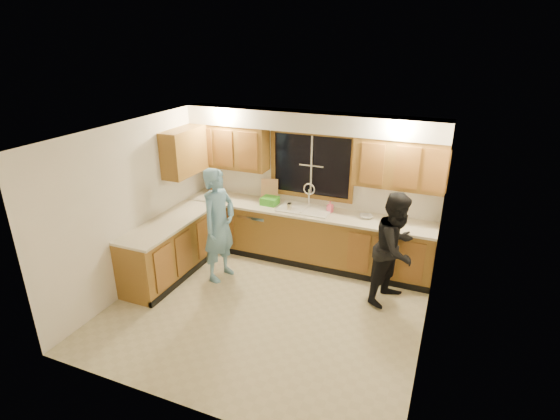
{
  "coord_description": "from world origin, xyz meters",
  "views": [
    {
      "loc": [
        2.17,
        -4.71,
        3.6
      ],
      "look_at": [
        -0.05,
        0.65,
        1.26
      ],
      "focal_mm": 28.0,
      "sensor_mm": 36.0,
      "label": 1
    }
  ],
  "objects_px": {
    "sink": "(305,213)",
    "soap_bottle": "(330,207)",
    "knife_block": "(213,187)",
    "woman": "(396,249)",
    "bowl": "(366,217)",
    "man": "(219,225)",
    "dishwasher": "(258,230)",
    "dish_crate": "(270,201)",
    "stove": "(148,264)"
  },
  "relations": [
    {
      "from": "man",
      "to": "woman",
      "type": "xyz_separation_m",
      "value": [
        2.61,
        0.38,
        -0.08
      ]
    },
    {
      "from": "stove",
      "to": "woman",
      "type": "bearing_deg",
      "value": 19.01
    },
    {
      "from": "knife_block",
      "to": "stove",
      "type": "bearing_deg",
      "value": -131.66
    },
    {
      "from": "stove",
      "to": "bowl",
      "type": "xyz_separation_m",
      "value": [
        2.81,
        1.87,
        0.49
      ]
    },
    {
      "from": "sink",
      "to": "bowl",
      "type": "relative_size",
      "value": 4.28
    },
    {
      "from": "sink",
      "to": "stove",
      "type": "bearing_deg",
      "value": -134.61
    },
    {
      "from": "sink",
      "to": "knife_block",
      "type": "height_order",
      "value": "sink"
    },
    {
      "from": "man",
      "to": "stove",
      "type": "bearing_deg",
      "value": 144.52
    },
    {
      "from": "stove",
      "to": "soap_bottle",
      "type": "bearing_deg",
      "value": 40.51
    },
    {
      "from": "bowl",
      "to": "man",
      "type": "bearing_deg",
      "value": -151.9
    },
    {
      "from": "dishwasher",
      "to": "knife_block",
      "type": "distance_m",
      "value": 1.15
    },
    {
      "from": "knife_block",
      "to": "sink",
      "type": "bearing_deg",
      "value": -46.04
    },
    {
      "from": "sink",
      "to": "dish_crate",
      "type": "distance_m",
      "value": 0.65
    },
    {
      "from": "bowl",
      "to": "woman",
      "type": "bearing_deg",
      "value": -50.49
    },
    {
      "from": "bowl",
      "to": "soap_bottle",
      "type": "bearing_deg",
      "value": 177.88
    },
    {
      "from": "woman",
      "to": "bowl",
      "type": "relative_size",
      "value": 8.18
    },
    {
      "from": "woman",
      "to": "stove",
      "type": "bearing_deg",
      "value": 130.75
    },
    {
      "from": "knife_block",
      "to": "dish_crate",
      "type": "xyz_separation_m",
      "value": [
        1.17,
        -0.12,
        -0.05
      ]
    },
    {
      "from": "stove",
      "to": "soap_bottle",
      "type": "height_order",
      "value": "soap_bottle"
    },
    {
      "from": "soap_bottle",
      "to": "bowl",
      "type": "distance_m",
      "value": 0.6
    },
    {
      "from": "stove",
      "to": "man",
      "type": "relative_size",
      "value": 0.5
    },
    {
      "from": "man",
      "to": "knife_block",
      "type": "xyz_separation_m",
      "value": [
        -0.78,
        1.17,
        0.14
      ]
    },
    {
      "from": "dish_crate",
      "to": "stove",
      "type": "bearing_deg",
      "value": -122.42
    },
    {
      "from": "knife_block",
      "to": "woman",
      "type": "bearing_deg",
      "value": -55.01
    },
    {
      "from": "sink",
      "to": "stove",
      "type": "relative_size",
      "value": 0.96
    },
    {
      "from": "woman",
      "to": "dishwasher",
      "type": "bearing_deg",
      "value": 96.9
    },
    {
      "from": "knife_block",
      "to": "soap_bottle",
      "type": "height_order",
      "value": "knife_block"
    },
    {
      "from": "dishwasher",
      "to": "stove",
      "type": "distance_m",
      "value": 2.04
    },
    {
      "from": "man",
      "to": "dish_crate",
      "type": "height_order",
      "value": "man"
    },
    {
      "from": "sink",
      "to": "man",
      "type": "xyz_separation_m",
      "value": [
        -1.02,
        -1.04,
        0.03
      ]
    },
    {
      "from": "woman",
      "to": "dish_crate",
      "type": "distance_m",
      "value": 2.32
    },
    {
      "from": "soap_bottle",
      "to": "man",
      "type": "bearing_deg",
      "value": -142.34
    },
    {
      "from": "dishwasher",
      "to": "stove",
      "type": "xyz_separation_m",
      "value": [
        -0.95,
        -1.81,
        0.04
      ]
    },
    {
      "from": "dishwasher",
      "to": "stove",
      "type": "bearing_deg",
      "value": -117.69
    },
    {
      "from": "dishwasher",
      "to": "dish_crate",
      "type": "xyz_separation_m",
      "value": [
        0.21,
        0.02,
        0.57
      ]
    },
    {
      "from": "man",
      "to": "dishwasher",
      "type": "bearing_deg",
      "value": -0.23
    },
    {
      "from": "stove",
      "to": "soap_bottle",
      "type": "relative_size",
      "value": 4.85
    },
    {
      "from": "sink",
      "to": "soap_bottle",
      "type": "relative_size",
      "value": 4.63
    },
    {
      "from": "stove",
      "to": "knife_block",
      "type": "xyz_separation_m",
      "value": [
        -0.01,
        1.96,
        0.59
      ]
    },
    {
      "from": "sink",
      "to": "woman",
      "type": "relative_size",
      "value": 0.52
    },
    {
      "from": "knife_block",
      "to": "dish_crate",
      "type": "relative_size",
      "value": 0.87
    },
    {
      "from": "sink",
      "to": "man",
      "type": "height_order",
      "value": "man"
    },
    {
      "from": "dish_crate",
      "to": "soap_bottle",
      "type": "height_order",
      "value": "soap_bottle"
    },
    {
      "from": "dishwasher",
      "to": "soap_bottle",
      "type": "bearing_deg",
      "value": 3.52
    },
    {
      "from": "man",
      "to": "dish_crate",
      "type": "relative_size",
      "value": 6.7
    },
    {
      "from": "sink",
      "to": "man",
      "type": "relative_size",
      "value": 0.48
    },
    {
      "from": "dish_crate",
      "to": "soap_bottle",
      "type": "xyz_separation_m",
      "value": [
        1.04,
        0.05,
        0.03
      ]
    },
    {
      "from": "man",
      "to": "woman",
      "type": "bearing_deg",
      "value": -72.31
    },
    {
      "from": "sink",
      "to": "dish_crate",
      "type": "xyz_separation_m",
      "value": [
        -0.64,
        0.01,
        0.12
      ]
    },
    {
      "from": "woman",
      "to": "dish_crate",
      "type": "height_order",
      "value": "woman"
    }
  ]
}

